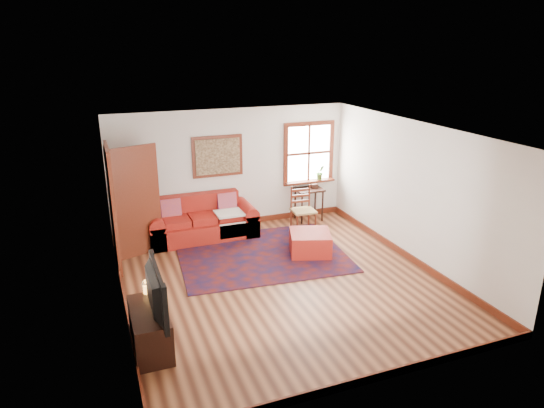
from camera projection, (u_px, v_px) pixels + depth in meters
name	position (u px, v px, depth m)	size (l,w,h in m)	color
ground	(281.00, 280.00, 8.04)	(5.50, 5.50, 0.00)	#492213
room_envelope	(281.00, 185.00, 7.53)	(5.04, 5.54, 2.52)	silver
window	(310.00, 159.00, 10.62)	(1.18, 0.20, 1.38)	white
doorway	(127.00, 203.00, 8.53)	(0.89, 1.08, 2.14)	black
framed_artwork	(218.00, 156.00, 9.85)	(1.05, 0.07, 0.85)	maroon
persian_rug	(262.00, 254.00, 9.01)	(3.01, 2.41, 0.02)	#4F110B
red_leather_sofa	(202.00, 224.00, 9.75)	(2.16, 0.89, 0.84)	#A01D14
red_ottoman	(310.00, 243.00, 9.01)	(0.73, 0.73, 0.42)	#A01D14
side_table	(309.00, 194.00, 10.62)	(0.59, 0.45, 0.71)	black
ladder_back_chair	(302.00, 208.00, 9.92)	(0.48, 0.46, 0.97)	tan
media_cabinet	(150.00, 329.00, 6.19)	(0.45, 1.00, 0.55)	black
television	(149.00, 292.00, 5.90)	(1.11, 0.15, 0.64)	black
candle_hurricane	(147.00, 288.00, 6.49)	(0.12, 0.12, 0.18)	silver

